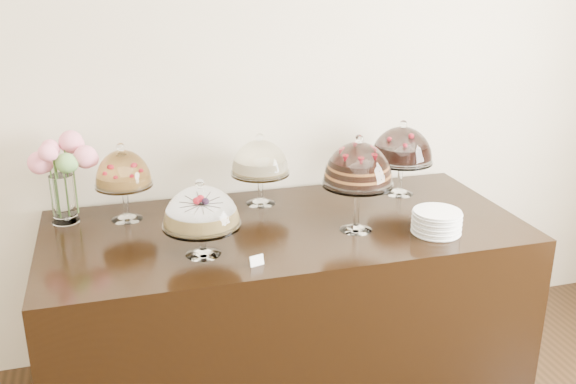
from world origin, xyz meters
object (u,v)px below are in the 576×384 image
object	(u,v)px
plate_stack	(437,222)
cake_stand_fruit_tart	(123,172)
display_counter	(285,310)
cake_stand_cheesecake	(260,160)
cake_stand_dark_choco	(402,147)
flower_vase	(63,169)
cake_stand_sugar_sponge	(201,210)
cake_stand_choco_layer	(358,167)

from	to	relation	value
plate_stack	cake_stand_fruit_tart	bearing A→B (deg)	157.47
display_counter	cake_stand_cheesecake	xyz separation A→B (m)	(-0.04, 0.31, 0.68)
cake_stand_dark_choco	plate_stack	bearing A→B (deg)	-97.24
cake_stand_fruit_tart	plate_stack	bearing A→B (deg)	-22.53
cake_stand_cheesecake	cake_stand_dark_choco	world-z (taller)	cake_stand_dark_choco
cake_stand_dark_choco	flower_vase	bearing A→B (deg)	177.52
cake_stand_cheesecake	flower_vase	world-z (taller)	flower_vase
cake_stand_sugar_sponge	cake_stand_fruit_tart	distance (m)	0.57
cake_stand_dark_choco	cake_stand_sugar_sponge	bearing A→B (deg)	-157.48
cake_stand_choco_layer	flower_vase	bearing A→B (deg)	159.81
cake_stand_cheesecake	cake_stand_fruit_tart	xyz separation A→B (m)	(-0.66, -0.03, 0.01)
flower_vase	plate_stack	size ratio (longest dim) A/B	1.94
cake_stand_cheesecake	cake_stand_dark_choco	bearing A→B (deg)	-4.62
cake_stand_choco_layer	cake_stand_cheesecake	distance (m)	0.57
display_counter	cake_stand_choco_layer	world-z (taller)	cake_stand_choco_layer
cake_stand_sugar_sponge	flower_vase	world-z (taller)	flower_vase
cake_stand_choco_layer	cake_stand_dark_choco	world-z (taller)	cake_stand_choco_layer
cake_stand_fruit_tart	plate_stack	distance (m)	1.45
cake_stand_cheesecake	cake_stand_fruit_tart	world-z (taller)	cake_stand_fruit_tart
cake_stand_cheesecake	plate_stack	xyz separation A→B (m)	(0.67, -0.58, -0.17)
cake_stand_fruit_tart	plate_stack	size ratio (longest dim) A/B	1.73
cake_stand_sugar_sponge	cake_stand_cheesecake	xyz separation A→B (m)	(0.37, 0.52, 0.03)
cake_stand_sugar_sponge	flower_vase	bearing A→B (deg)	135.99
flower_vase	plate_stack	bearing A→B (deg)	-20.51
cake_stand_cheesecake	flower_vase	distance (m)	0.92
display_counter	cake_stand_cheesecake	world-z (taller)	cake_stand_cheesecake
cake_stand_fruit_tart	flower_vase	bearing A→B (deg)	170.45
cake_stand_cheesecake	flower_vase	bearing A→B (deg)	179.22
display_counter	cake_stand_choco_layer	size ratio (longest dim) A/B	4.92
cake_stand_choco_layer	cake_stand_cheesecake	size ratio (longest dim) A/B	1.23
cake_stand_choco_layer	cake_stand_dark_choco	distance (m)	0.56
cake_stand_choco_layer	flower_vase	xyz separation A→B (m)	(-1.26, 0.46, -0.04)
cake_stand_cheesecake	cake_stand_fruit_tart	bearing A→B (deg)	-177.24
cake_stand_choco_layer	plate_stack	world-z (taller)	cake_stand_choco_layer
display_counter	cake_stand_dark_choco	distance (m)	1.02
cake_stand_dark_choco	cake_stand_choco_layer	bearing A→B (deg)	-135.69
cake_stand_cheesecake	plate_stack	bearing A→B (deg)	-41.04
cake_stand_sugar_sponge	cake_stand_fruit_tart	bearing A→B (deg)	120.52
cake_stand_choco_layer	cake_stand_cheesecake	bearing A→B (deg)	126.75
cake_stand_fruit_tart	plate_stack	xyz separation A→B (m)	(1.33, -0.55, -0.18)
cake_stand_cheesecake	plate_stack	size ratio (longest dim) A/B	1.68
cake_stand_dark_choco	plate_stack	size ratio (longest dim) A/B	1.82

